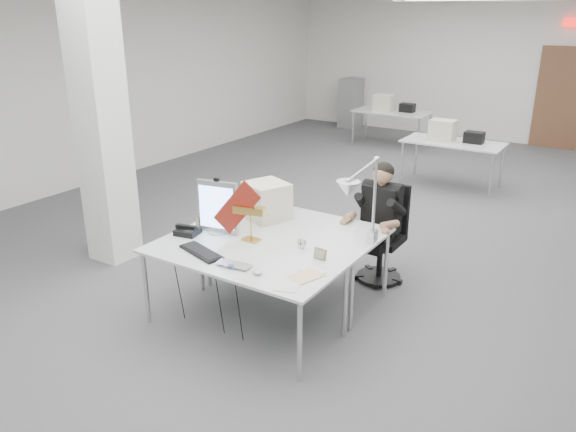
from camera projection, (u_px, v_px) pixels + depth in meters
name	position (u px, v px, depth m)	size (l,w,h in m)	color
room_shell	(375.00, 108.00, 6.71)	(10.04, 14.04, 3.24)	#49494C
desk_main	(242.00, 256.00, 4.98)	(1.80, 0.90, 0.03)	silver
desk_second	(296.00, 225.00, 5.69)	(1.80, 0.90, 0.03)	silver
bg_desk_a	(453.00, 143.00, 9.22)	(1.60, 0.80, 0.03)	silver
bg_desk_b	(392.00, 112.00, 11.97)	(1.60, 0.80, 0.03)	silver
filing_cabinet	(351.00, 103.00, 14.03)	(0.45, 0.55, 1.20)	gray
office_chair	(381.00, 234.00, 6.01)	(0.53, 0.53, 1.07)	black
seated_person	(381.00, 204.00, 5.84)	(0.51, 0.64, 0.96)	black
monitor	(218.00, 207.00, 5.40)	(0.42, 0.04, 0.52)	#A7A7AB
pennant	(237.00, 208.00, 5.22)	(0.54, 0.01, 0.22)	maroon
keyboard	(201.00, 252.00, 5.00)	(0.49, 0.16, 0.02)	black
laptop	(231.00, 267.00, 4.71)	(0.31, 0.20, 0.02)	#BCBCC1
mouse	(257.00, 272.00, 4.60)	(0.09, 0.06, 0.04)	#B1B1B6
bankers_lamp	(251.00, 222.00, 5.22)	(0.33, 0.13, 0.38)	gold
desk_phone	(188.00, 232.00, 5.42)	(0.21, 0.19, 0.05)	black
picture_frame_left	(202.00, 221.00, 5.63)	(0.13, 0.01, 0.10)	#A47B46
picture_frame_right	(320.00, 254.00, 4.88)	(0.13, 0.01, 0.10)	olive
desk_clock	(302.00, 243.00, 5.11)	(0.09, 0.09, 0.03)	#A5A5A9
paper_stack_a	(288.00, 284.00, 4.44)	(0.19, 0.27, 0.01)	silver
paper_stack_b	(306.00, 276.00, 4.57)	(0.19, 0.26, 0.01)	#E0BF86
paper_stack_c	(313.00, 271.00, 4.67)	(0.20, 0.14, 0.01)	silver
beige_monitor	(267.00, 201.00, 5.78)	(0.40, 0.38, 0.38)	beige
architect_lamp	(363.00, 204.00, 4.89)	(0.24, 0.71, 0.91)	#B4B5B9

